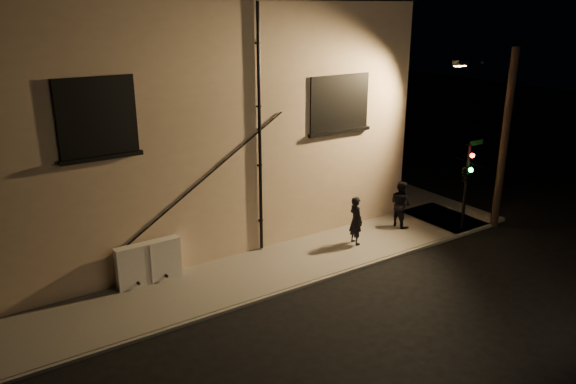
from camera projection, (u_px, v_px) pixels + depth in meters
ground at (354, 270)px, 18.59m from camera, size 90.00×90.00×0.00m
sidewalk at (307, 221)px, 22.67m from camera, size 21.00×16.00×0.12m
building at (157, 107)px, 22.71m from camera, size 16.20×12.23×8.80m
utility_cabinet at (149, 263)px, 17.31m from camera, size 2.02×0.34×1.33m
pedestrian_a at (356, 220)px, 20.09m from camera, size 0.48×0.68×1.78m
pedestrian_b at (401, 204)px, 21.70m from camera, size 0.72×0.91×1.83m
traffic_signal at (466, 172)px, 20.85m from camera, size 1.34×2.03×3.43m
streetlamp_pole at (502, 135)px, 21.12m from camera, size 2.02×1.38×6.93m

